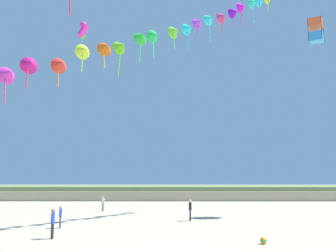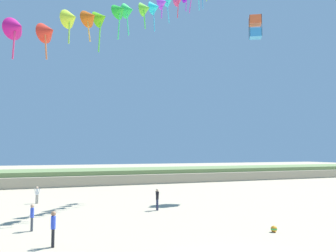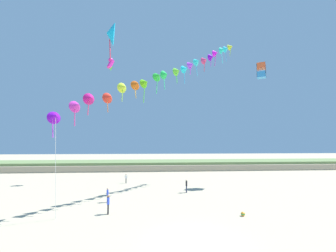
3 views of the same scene
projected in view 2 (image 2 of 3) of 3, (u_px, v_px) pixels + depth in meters
dune_ridge at (79, 176)px, 52.04m from camera, size 120.00×12.20×1.94m
person_near_left at (53, 226)px, 16.92m from camera, size 0.23×0.59×1.69m
person_near_right at (157, 198)px, 27.61m from camera, size 0.23×0.59×1.68m
person_mid_center at (37, 194)px, 31.28m from camera, size 0.52×0.20×1.49m
person_far_left at (32, 215)px, 20.37m from camera, size 0.21×0.54×1.52m
kite_banner_string at (143, 6)px, 27.70m from camera, size 23.64×20.00×24.13m
large_kite_low_lead at (255, 27)px, 37.76m from camera, size 1.73×1.73×2.34m
beach_ball at (274, 229)px, 20.05m from camera, size 0.36×0.36×0.36m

